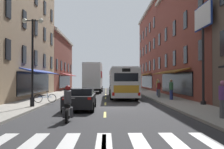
{
  "coord_description": "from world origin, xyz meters",
  "views": [
    {
      "loc": [
        0.07,
        -18.29,
        1.96
      ],
      "look_at": [
        0.64,
        8.07,
        2.42
      ],
      "focal_mm": 42.79,
      "sensor_mm": 36.0,
      "label": 1
    }
  ],
  "objects": [
    {
      "name": "sedan_mid",
      "position": [
        -1.6,
        28.95,
        0.68
      ],
      "size": [
        1.9,
        4.78,
        1.32
      ],
      "color": "silver",
      "rests_on": "ground"
    },
    {
      "name": "bicycle_near",
      "position": [
        -4.68,
        2.53,
        0.5
      ],
      "size": [
        1.7,
        0.48,
        0.91
      ],
      "color": "black",
      "rests_on": "sidewalk_left"
    },
    {
      "name": "sidewalk_left",
      "position": [
        -5.9,
        0.0,
        0.07
      ],
      "size": [
        3.0,
        80.0,
        0.14
      ],
      "primitive_type": "cube",
      "color": "#A39E93",
      "rests_on": "ground"
    },
    {
      "name": "sidewalk_right",
      "position": [
        5.9,
        0.0,
        0.07
      ],
      "size": [
        3.0,
        80.0,
        0.14
      ],
      "primitive_type": "cube",
      "color": "#A39E93",
      "rests_on": "ground"
    },
    {
      "name": "lane_centre_dashes",
      "position": [
        0.0,
        -0.25,
        0.0
      ],
      "size": [
        0.14,
        73.9,
        0.01
      ],
      "color": "#DBCC4C",
      "rests_on": "ground"
    },
    {
      "name": "box_truck",
      "position": [
        -1.78,
        19.81,
        2.13
      ],
      "size": [
        2.61,
        7.83,
        4.17
      ],
      "color": "white",
      "rests_on": "ground"
    },
    {
      "name": "pedestrian_rear",
      "position": [
        5.83,
        11.32,
        1.1
      ],
      "size": [
        0.36,
        0.36,
        1.84
      ],
      "rotation": [
        0.0,
        0.0,
        0.06
      ],
      "color": "navy",
      "rests_on": "sidewalk_right"
    },
    {
      "name": "ground_plane",
      "position": [
        0.0,
        0.0,
        -0.05
      ],
      "size": [
        34.8,
        80.0,
        0.1
      ],
      "primitive_type": "cube",
      "color": "#333335"
    },
    {
      "name": "street_lamp_twin",
      "position": [
        -4.88,
        -0.36,
        3.39
      ],
      "size": [
        1.42,
        0.32,
        5.9
      ],
      "color": "black",
      "rests_on": "sidewalk_left"
    },
    {
      "name": "billboard_sign",
      "position": [
        7.05,
        0.73,
        5.74
      ],
      "size": [
        0.4,
        3.3,
        7.21
      ],
      "color": "black",
      "rests_on": "sidewalk_right"
    },
    {
      "name": "crosswalk_near",
      "position": [
        0.0,
        -10.0,
        0.0
      ],
      "size": [
        7.1,
        2.8,
        0.01
      ],
      "color": "silver",
      "rests_on": "ground"
    },
    {
      "name": "pedestrian_near",
      "position": [
        5.37,
        8.39,
        1.03
      ],
      "size": [
        0.47,
        0.52,
        1.68
      ],
      "rotation": [
        0.0,
        0.0,
        2.55
      ],
      "color": "#4C4C51",
      "rests_on": "sidewalk_right"
    },
    {
      "name": "motorcycle_rider",
      "position": [
        -1.74,
        -5.68,
        0.71
      ],
      "size": [
        0.62,
        2.07,
        1.66
      ],
      "color": "black",
      "rests_on": "ground"
    },
    {
      "name": "transit_bus",
      "position": [
        1.75,
        10.1,
        1.63
      ],
      "size": [
        2.67,
        11.71,
        3.09
      ],
      "color": "silver",
      "rests_on": "ground"
    },
    {
      "name": "pedestrian_mid",
      "position": [
        5.84,
        5.26,
        1.07
      ],
      "size": [
        0.36,
        0.36,
        1.79
      ],
      "rotation": [
        0.0,
        0.0,
        0.61
      ],
      "color": "navy",
      "rests_on": "sidewalk_right"
    },
    {
      "name": "sedan_near",
      "position": [
        -1.59,
        -1.13,
        0.71
      ],
      "size": [
        1.92,
        4.52,
        1.38
      ],
      "color": "black",
      "rests_on": "ground"
    },
    {
      "name": "pedestrian_far",
      "position": [
        5.51,
        -5.95,
        1.05
      ],
      "size": [
        0.36,
        0.36,
        1.76
      ],
      "rotation": [
        0.0,
        0.0,
        2.3
      ],
      "color": "#4C4C51",
      "rests_on": "sidewalk_right"
    }
  ]
}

